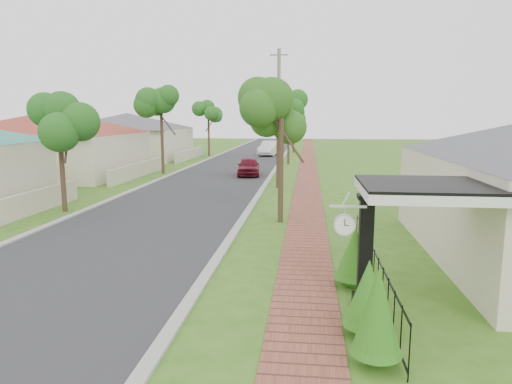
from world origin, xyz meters
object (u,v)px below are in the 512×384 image
at_px(porch_post, 365,257).
at_px(parked_car_red, 249,166).
at_px(parked_car_white, 270,148).
at_px(near_tree, 281,116).
at_px(utility_pole, 279,115).
at_px(station_clock, 345,224).

height_order(porch_post, parked_car_red, porch_post).
distance_m(parked_car_white, near_tree, 32.54).
bearing_deg(utility_pole, porch_post, -80.99).
height_order(porch_post, near_tree, near_tree).
xyz_separation_m(near_tree, utility_pole, (-0.93, 12.70, 0.13)).
relative_size(parked_car_red, utility_pole, 0.45).
relative_size(parked_car_red, near_tree, 0.73).
bearing_deg(near_tree, parked_car_white, 95.55).
relative_size(near_tree, utility_pole, 0.62).
bearing_deg(parked_car_white, station_clock, -73.41).
bearing_deg(parked_car_white, parked_car_red, -80.63).
xyz_separation_m(parked_car_white, station_clock, (4.99, -40.60, 1.16)).
bearing_deg(porch_post, parked_car_red, 103.81).
distance_m(porch_post, near_tree, 8.89).
height_order(utility_pole, station_clock, utility_pole).
height_order(parked_car_white, near_tree, near_tree).
height_order(parked_car_red, station_clock, station_clock).
bearing_deg(near_tree, utility_pole, 94.20).
bearing_deg(parked_car_red, near_tree, -83.75).
bearing_deg(parked_car_white, porch_post, -72.65).
bearing_deg(porch_post, station_clock, -141.10).
height_order(parked_car_white, station_clock, station_clock).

